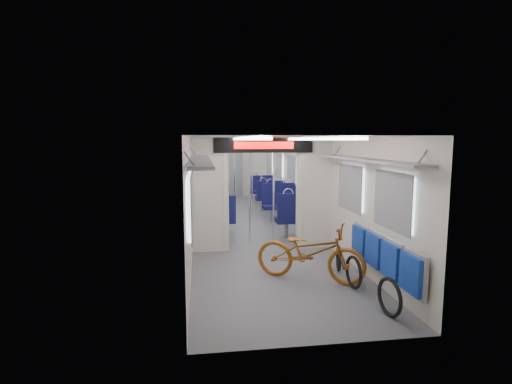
% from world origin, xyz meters
% --- Properties ---
extents(carriage, '(12.00, 12.02, 2.31)m').
position_xyz_m(carriage, '(0.00, -0.27, 1.50)').
color(carriage, '#515456').
rests_on(carriage, ground).
extents(bicycle, '(1.85, 1.41, 0.94)m').
position_xyz_m(bicycle, '(0.45, -3.98, 0.47)').
color(bicycle, '#965115').
rests_on(bicycle, ground).
extents(flip_bench, '(0.12, 2.15, 0.57)m').
position_xyz_m(flip_bench, '(1.35, -4.68, 0.58)').
color(flip_bench, gray).
rests_on(flip_bench, carriage).
extents(bike_hoop_a, '(0.12, 0.52, 0.52)m').
position_xyz_m(bike_hoop_a, '(1.09, -5.42, 0.23)').
color(bike_hoop_a, black).
rests_on(bike_hoop_a, ground).
extents(bike_hoop_b, '(0.09, 0.52, 0.51)m').
position_xyz_m(bike_hoop_b, '(1.01, -4.43, 0.23)').
color(bike_hoop_b, black).
rests_on(bike_hoop_b, ground).
extents(bike_hoop_c, '(0.15, 0.45, 0.45)m').
position_xyz_m(bike_hoop_c, '(1.07, -3.61, 0.20)').
color(bike_hoop_c, black).
rests_on(bike_hoop_c, ground).
extents(seat_bay_near_left, '(0.92, 2.11, 1.11)m').
position_xyz_m(seat_bay_near_left, '(-0.93, -0.05, 0.55)').
color(seat_bay_near_left, '#0E0E3F').
rests_on(seat_bay_near_left, ground).
extents(seat_bay_near_right, '(0.96, 2.32, 1.18)m').
position_xyz_m(seat_bay_near_right, '(0.93, -0.15, 0.58)').
color(seat_bay_near_right, '#0E0E3F').
rests_on(seat_bay_near_right, ground).
extents(seat_bay_far_left, '(0.89, 2.00, 1.08)m').
position_xyz_m(seat_bay_far_left, '(-0.94, 3.64, 0.53)').
color(seat_bay_far_left, '#0E0E3F').
rests_on(seat_bay_far_left, ground).
extents(seat_bay_far_right, '(0.90, 2.05, 1.09)m').
position_xyz_m(seat_bay_far_right, '(0.93, 3.26, 0.54)').
color(seat_bay_far_right, '#0E0E3F').
rests_on(seat_bay_far_right, ground).
extents(stanchion_near_left, '(0.05, 0.05, 2.30)m').
position_xyz_m(stanchion_near_left, '(-0.23, -1.60, 1.15)').
color(stanchion_near_left, silver).
rests_on(stanchion_near_left, ground).
extents(stanchion_near_right, '(0.04, 0.04, 2.30)m').
position_xyz_m(stanchion_near_right, '(0.29, -1.68, 1.15)').
color(stanchion_near_right, silver).
rests_on(stanchion_near_right, ground).
extents(stanchion_far_left, '(0.04, 0.04, 2.30)m').
position_xyz_m(stanchion_far_left, '(-0.23, 2.09, 1.15)').
color(stanchion_far_left, silver).
rests_on(stanchion_far_left, ground).
extents(stanchion_far_right, '(0.04, 0.04, 2.30)m').
position_xyz_m(stanchion_far_right, '(0.26, 1.61, 1.15)').
color(stanchion_far_right, silver).
rests_on(stanchion_far_right, ground).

